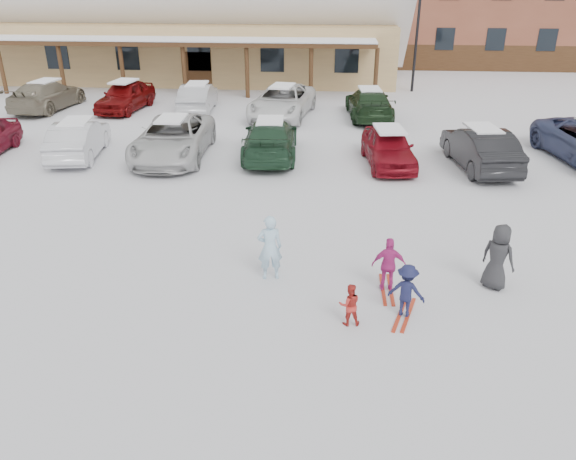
# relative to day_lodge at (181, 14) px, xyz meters

# --- Properties ---
(ground) EXTENTS (160.00, 160.00, 0.00)m
(ground) POSITION_rel_day_lodge_xyz_m (9.00, -27.96, -3.94)
(ground) COLOR silver
(ground) RESTS_ON ground
(day_lodge) EXTENTS (29.12, 12.50, 10.38)m
(day_lodge) POSITION_rel_day_lodge_xyz_m (0.00, 0.00, 0.00)
(day_lodge) COLOR tan
(day_lodge) RESTS_ON ground
(lamp_post) EXTENTS (0.50, 0.25, 6.86)m
(lamp_post) POSITION_rel_day_lodge_xyz_m (14.99, -4.57, -0.10)
(lamp_post) COLOR black
(lamp_post) RESTS_ON ground
(adult_skier) EXTENTS (0.66, 0.50, 1.62)m
(adult_skier) POSITION_rel_day_lodge_xyz_m (8.92, -27.55, -3.13)
(adult_skier) COLOR #A8D1E8
(adult_skier) RESTS_ON ground
(toddler_red) EXTENTS (0.50, 0.41, 0.94)m
(toddler_red) POSITION_rel_day_lodge_xyz_m (10.76, -29.34, -3.47)
(toddler_red) COLOR red
(toddler_red) RESTS_ON ground
(child_navy) EXTENTS (0.88, 0.66, 1.21)m
(child_navy) POSITION_rel_day_lodge_xyz_m (11.96, -28.93, -3.34)
(child_navy) COLOR #171A3E
(child_navy) RESTS_ON ground
(skis_child_navy) EXTENTS (0.60, 1.40, 0.03)m
(skis_child_navy) POSITION_rel_day_lodge_xyz_m (11.96, -28.93, -3.93)
(skis_child_navy) COLOR #B02F19
(skis_child_navy) RESTS_ON ground
(child_magenta) EXTENTS (0.77, 0.33, 1.32)m
(child_magenta) POSITION_rel_day_lodge_xyz_m (11.67, -27.91, -3.28)
(child_magenta) COLOR #BF2C82
(child_magenta) RESTS_ON ground
(skis_child_magenta) EXTENTS (0.21, 1.40, 0.03)m
(skis_child_magenta) POSITION_rel_day_lodge_xyz_m (11.67, -27.91, -3.93)
(skis_child_magenta) COLOR #B02F19
(skis_child_magenta) RESTS_ON ground
(bystander_dark) EXTENTS (0.91, 0.88, 1.58)m
(bystander_dark) POSITION_rel_day_lodge_xyz_m (14.15, -27.57, -3.15)
(bystander_dark) COLOR #29292B
(bystander_dark) RESTS_ON ground
(parked_car_1) EXTENTS (2.19, 4.54, 1.44)m
(parked_car_1) POSITION_rel_day_lodge_xyz_m (0.46, -18.71, -3.23)
(parked_car_1) COLOR silver
(parked_car_1) RESTS_ON ground
(parked_car_2) EXTENTS (2.79, 5.68, 1.55)m
(parked_car_2) POSITION_rel_day_lodge_xyz_m (4.16, -18.47, -3.17)
(parked_car_2) COLOR silver
(parked_car_2) RESTS_ON ground
(parked_car_3) EXTENTS (2.30, 5.11, 1.45)m
(parked_car_3) POSITION_rel_day_lodge_xyz_m (7.90, -18.10, -3.22)
(parked_car_3) COLOR #1E3E28
(parked_car_3) RESTS_ON ground
(parked_car_4) EXTENTS (2.08, 4.23, 1.39)m
(parked_car_4) POSITION_rel_day_lodge_xyz_m (12.39, -18.75, -3.25)
(parked_car_4) COLOR maroon
(parked_car_4) RESTS_ON ground
(parked_car_5) EXTENTS (2.19, 4.76, 1.51)m
(parked_car_5) POSITION_rel_day_lodge_xyz_m (15.73, -18.81, -3.19)
(parked_car_5) COLOR black
(parked_car_5) RESTS_ON ground
(parked_car_7) EXTENTS (2.53, 5.26, 1.48)m
(parked_car_7) POSITION_rel_day_lodge_xyz_m (-4.57, -10.93, -3.20)
(parked_car_7) COLOR gray
(parked_car_7) RESTS_ON ground
(parked_car_8) EXTENTS (2.27, 4.58, 1.50)m
(parked_car_8) POSITION_rel_day_lodge_xyz_m (-0.44, -10.79, -3.19)
(parked_car_8) COLOR #68090A
(parked_car_8) RESTS_ON ground
(parked_car_9) EXTENTS (1.77, 4.38, 1.41)m
(parked_car_9) POSITION_rel_day_lodge_xyz_m (3.35, -10.72, -3.24)
(parked_car_9) COLOR #ADAEB2
(parked_car_9) RESTS_ON ground
(parked_car_10) EXTENTS (3.32, 5.86, 1.54)m
(parked_car_10) POSITION_rel_day_lodge_xyz_m (7.79, -11.62, -3.17)
(parked_car_10) COLOR white
(parked_car_10) RESTS_ON ground
(parked_car_11) EXTENTS (2.38, 5.06, 1.43)m
(parked_car_11) POSITION_rel_day_lodge_xyz_m (12.05, -11.46, -3.23)
(parked_car_11) COLOR #1B3119
(parked_car_11) RESTS_ON ground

